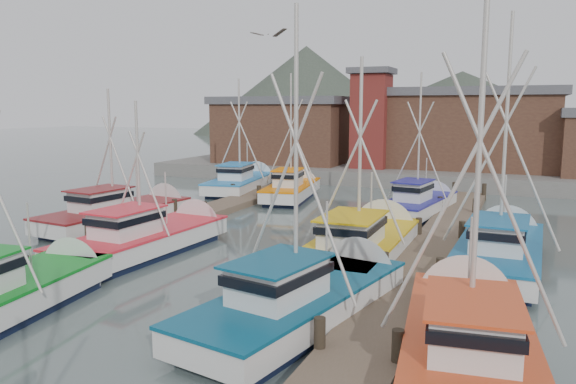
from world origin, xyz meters
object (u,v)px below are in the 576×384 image
at_px(lookout_tower, 371,118).
at_px(boat_12, 293,189).
at_px(boat_4, 12,293).
at_px(boat_8, 152,238).

distance_m(lookout_tower, boat_12, 12.65).
distance_m(lookout_tower, boat_4, 36.00).
height_order(boat_4, boat_8, boat_4).
height_order(lookout_tower, boat_4, lookout_tower).
bearing_deg(boat_8, boat_4, -82.42).
relative_size(lookout_tower, boat_4, 0.96).
relative_size(boat_4, boat_8, 0.92).
bearing_deg(boat_8, boat_12, 93.21).
height_order(boat_8, boat_12, boat_12).
height_order(lookout_tower, boat_12, lookout_tower).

